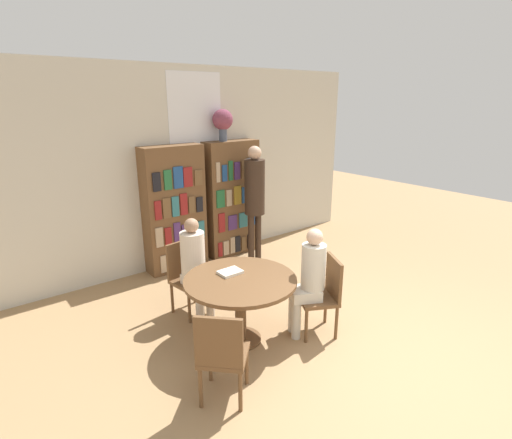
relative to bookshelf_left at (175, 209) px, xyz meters
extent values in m
plane|color=#9E7A51|center=(0.52, -3.42, -0.94)|extent=(16.00, 16.00, 0.00)
cube|color=beige|center=(0.52, 0.19, 0.56)|extent=(6.40, 0.06, 3.00)
cube|color=white|center=(0.52, 0.16, 1.41)|extent=(0.90, 0.01, 1.10)
cube|color=brown|center=(0.00, 0.00, 0.00)|extent=(0.92, 0.32, 1.88)
cube|color=tan|center=(-0.30, -0.17, -0.75)|extent=(0.11, 0.02, 0.26)
cube|color=maroon|center=(-0.10, -0.17, -0.76)|extent=(0.12, 0.02, 0.23)
cube|color=black|center=(0.10, -0.17, -0.73)|extent=(0.16, 0.02, 0.30)
cube|color=maroon|center=(0.31, -0.17, -0.72)|extent=(0.13, 0.02, 0.32)
cube|color=tan|center=(-0.35, -0.17, -0.32)|extent=(0.11, 0.02, 0.29)
cube|color=maroon|center=(-0.21, -0.17, -0.34)|extent=(0.10, 0.02, 0.26)
cube|color=#4C2D6B|center=(-0.06, -0.17, -0.31)|extent=(0.10, 0.02, 0.31)
cube|color=#4C2D6B|center=(0.07, -0.17, -0.34)|extent=(0.10, 0.02, 0.26)
cube|color=tan|center=(0.21, -0.17, -0.33)|extent=(0.09, 0.02, 0.28)
cube|color=#2D707A|center=(0.35, -0.17, -0.34)|extent=(0.11, 0.02, 0.26)
cube|color=maroon|center=(-0.34, -0.17, 0.08)|extent=(0.10, 0.02, 0.27)
cube|color=brown|center=(-0.20, -0.17, 0.09)|extent=(0.12, 0.02, 0.30)
cube|color=#2D707A|center=(-0.06, -0.17, 0.09)|extent=(0.11, 0.02, 0.30)
cube|color=maroon|center=(0.07, -0.17, 0.10)|extent=(0.11, 0.02, 0.32)
cube|color=brown|center=(0.20, -0.17, 0.07)|extent=(0.10, 0.02, 0.26)
cube|color=black|center=(0.34, -0.17, 0.05)|extent=(0.10, 0.02, 0.23)
cube|color=black|center=(-0.33, -0.17, 0.48)|extent=(0.12, 0.02, 0.26)
cube|color=#236638|center=(-0.16, -0.17, 0.49)|extent=(0.11, 0.02, 0.28)
cube|color=navy|center=(0.01, -0.17, 0.51)|extent=(0.15, 0.02, 0.31)
cube|color=maroon|center=(0.16, -0.17, 0.49)|extent=(0.14, 0.02, 0.29)
cube|color=brown|center=(0.33, -0.17, 0.46)|extent=(0.13, 0.02, 0.23)
cube|color=brown|center=(1.04, 0.00, 0.00)|extent=(0.92, 0.32, 1.88)
cube|color=maroon|center=(0.68, -0.17, -0.76)|extent=(0.07, 0.02, 0.24)
cube|color=tan|center=(0.80, -0.17, -0.76)|extent=(0.10, 0.02, 0.24)
cube|color=tan|center=(0.93, -0.17, -0.74)|extent=(0.09, 0.02, 0.27)
cube|color=black|center=(1.03, -0.17, -0.74)|extent=(0.10, 0.02, 0.27)
cube|color=brown|center=(1.15, -0.17, -0.76)|extent=(0.08, 0.02, 0.24)
cube|color=black|center=(1.28, -0.17, -0.75)|extent=(0.07, 0.02, 0.25)
cube|color=brown|center=(1.38, -0.17, -0.74)|extent=(0.08, 0.02, 0.27)
cube|color=maroon|center=(0.72, -0.17, -0.31)|extent=(0.12, 0.02, 0.31)
cube|color=#4C2D6B|center=(0.94, -0.17, -0.35)|extent=(0.16, 0.02, 0.24)
cube|color=#2D707A|center=(1.15, -0.17, -0.35)|extent=(0.16, 0.02, 0.25)
cube|color=navy|center=(1.35, -0.17, -0.32)|extent=(0.12, 0.02, 0.31)
cube|color=#236638|center=(0.71, -0.17, 0.08)|extent=(0.14, 0.02, 0.28)
cube|color=tan|center=(0.87, -0.17, 0.07)|extent=(0.10, 0.02, 0.26)
cube|color=olive|center=(1.04, -0.17, 0.09)|extent=(0.14, 0.02, 0.30)
cube|color=navy|center=(1.20, -0.17, 0.07)|extent=(0.14, 0.02, 0.26)
cube|color=maroon|center=(1.36, -0.17, 0.10)|extent=(0.14, 0.02, 0.32)
cube|color=tan|center=(0.68, -0.17, 0.50)|extent=(0.07, 0.02, 0.31)
cube|color=navy|center=(0.80, -0.17, 0.48)|extent=(0.09, 0.02, 0.25)
cube|color=#236638|center=(0.92, -0.17, 0.50)|extent=(0.07, 0.02, 0.31)
cube|color=#4C2D6B|center=(1.04, -0.17, 0.49)|extent=(0.10, 0.02, 0.28)
cube|color=brown|center=(1.16, -0.17, 0.49)|extent=(0.07, 0.02, 0.29)
cube|color=navy|center=(1.28, -0.17, 0.51)|extent=(0.08, 0.02, 0.32)
cube|color=#236638|center=(1.39, -0.17, 0.49)|extent=(0.10, 0.02, 0.28)
cylinder|color=#475166|center=(0.90, 0.00, 1.04)|extent=(0.12, 0.12, 0.20)
sphere|color=brown|center=(0.90, 0.00, 1.27)|extent=(0.32, 0.32, 0.32)
cylinder|color=brown|center=(-0.38, -2.18, -0.92)|extent=(0.44, 0.44, 0.03)
cylinder|color=brown|center=(-0.38, -2.18, -0.58)|extent=(0.12, 0.12, 0.66)
cylinder|color=brown|center=(-0.38, -2.18, -0.22)|extent=(1.18, 1.18, 0.04)
cube|color=brown|center=(-0.99, -2.77, -0.53)|extent=(0.57, 0.57, 0.04)
cube|color=brown|center=(-1.12, -2.90, -0.28)|extent=(0.30, 0.31, 0.45)
cylinder|color=brown|center=(-0.99, -2.53, -0.74)|extent=(0.04, 0.04, 0.39)
cylinder|color=brown|center=(-0.75, -2.78, -0.74)|extent=(0.04, 0.04, 0.39)
cylinder|color=brown|center=(-1.23, -2.77, -0.74)|extent=(0.04, 0.04, 0.39)
cylinder|color=brown|center=(-1.00, -3.01, -0.74)|extent=(0.04, 0.04, 0.39)
cube|color=brown|center=(-0.50, -1.34, -0.53)|extent=(0.45, 0.45, 0.04)
cube|color=brown|center=(-0.53, -1.16, -0.28)|extent=(0.40, 0.09, 0.45)
cylinder|color=brown|center=(-0.31, -1.48, -0.74)|extent=(0.04, 0.04, 0.39)
cylinder|color=brown|center=(-0.65, -1.53, -0.74)|extent=(0.04, 0.04, 0.39)
cylinder|color=brown|center=(-0.36, -1.14, -0.74)|extent=(0.04, 0.04, 0.39)
cylinder|color=brown|center=(-0.69, -1.19, -0.74)|extent=(0.04, 0.04, 0.39)
cube|color=brown|center=(0.37, -2.58, -0.53)|extent=(0.54, 0.54, 0.04)
cube|color=brown|center=(0.53, -2.66, -0.28)|extent=(0.22, 0.37, 0.45)
cylinder|color=brown|center=(0.14, -2.65, -0.74)|extent=(0.04, 0.04, 0.39)
cylinder|color=brown|center=(0.30, -2.35, -0.74)|extent=(0.04, 0.04, 0.39)
cylinder|color=brown|center=(0.44, -2.81, -0.74)|extent=(0.04, 0.04, 0.39)
cylinder|color=brown|center=(0.60, -2.51, -0.74)|extent=(0.04, 0.04, 0.39)
cube|color=beige|center=(-0.48, -1.48, -0.45)|extent=(0.33, 0.36, 0.12)
cylinder|color=beige|center=(-0.49, -1.40, -0.14)|extent=(0.28, 0.28, 0.50)
sphere|color=#A37A5B|center=(-0.49, -1.40, 0.20)|extent=(0.17, 0.17, 0.17)
cylinder|color=beige|center=(-0.39, -1.58, -0.72)|extent=(0.10, 0.10, 0.43)
cylinder|color=beige|center=(-0.54, -1.60, -0.72)|extent=(0.10, 0.10, 0.43)
cube|color=beige|center=(0.25, -2.51, -0.45)|extent=(0.40, 0.38, 0.12)
cylinder|color=beige|center=(0.32, -2.55, -0.14)|extent=(0.26, 0.26, 0.50)
sphere|color=#DBB293|center=(0.32, -2.55, 0.20)|extent=(0.17, 0.17, 0.17)
cylinder|color=beige|center=(0.11, -2.52, -0.72)|extent=(0.10, 0.10, 0.43)
cylinder|color=beige|center=(0.18, -2.40, -0.72)|extent=(0.10, 0.10, 0.43)
cylinder|color=#332319|center=(1.05, -0.51, -0.55)|extent=(0.10, 0.10, 0.78)
cylinder|color=#332319|center=(1.20, -0.51, -0.55)|extent=(0.10, 0.10, 0.78)
cylinder|color=#332319|center=(1.12, -0.51, 0.27)|extent=(0.32, 0.32, 0.85)
sphere|color=tan|center=(1.12, -0.51, 0.80)|extent=(0.21, 0.21, 0.21)
cylinder|color=#332319|center=(1.22, -0.23, 0.48)|extent=(0.07, 0.30, 0.07)
cube|color=silver|center=(-0.39, -2.01, -0.19)|extent=(0.24, 0.18, 0.03)
camera|label=1|loc=(-2.60, -5.25, 1.60)|focal=28.00mm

